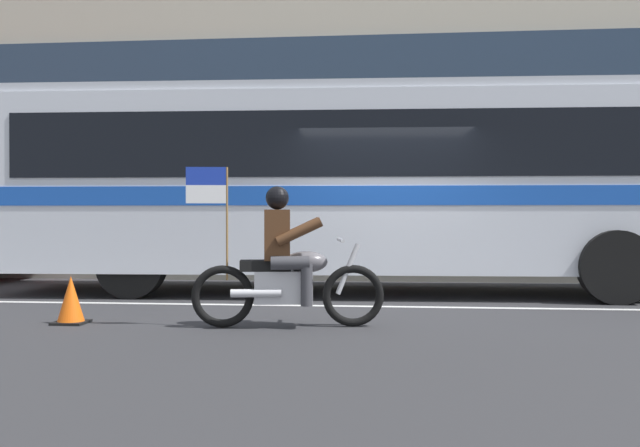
{
  "coord_description": "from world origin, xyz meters",
  "views": [
    {
      "loc": [
        0.11,
        -10.49,
        1.23
      ],
      "look_at": [
        -0.87,
        -0.85,
        1.13
      ],
      "focal_mm": 40.77,
      "sensor_mm": 36.0,
      "label": 1
    }
  ],
  "objects_px": {
    "motorcycle_with_rider": "(286,267)",
    "transit_bus": "(382,176)",
    "traffic_cone": "(71,301)",
    "fire_hydrant": "(393,252)"
  },
  "relations": [
    {
      "from": "motorcycle_with_rider",
      "to": "traffic_cone",
      "type": "xyz_separation_m",
      "value": [
        -2.49,
        -0.0,
        -0.41
      ]
    },
    {
      "from": "transit_bus",
      "to": "motorcycle_with_rider",
      "type": "height_order",
      "value": "transit_bus"
    },
    {
      "from": "motorcycle_with_rider",
      "to": "fire_hydrant",
      "type": "height_order",
      "value": "motorcycle_with_rider"
    },
    {
      "from": "motorcycle_with_rider",
      "to": "fire_hydrant",
      "type": "bearing_deg",
      "value": 79.82
    },
    {
      "from": "transit_bus",
      "to": "traffic_cone",
      "type": "bearing_deg",
      "value": -133.08
    },
    {
      "from": "transit_bus",
      "to": "traffic_cone",
      "type": "distance_m",
      "value": 5.35
    },
    {
      "from": "motorcycle_with_rider",
      "to": "traffic_cone",
      "type": "height_order",
      "value": "motorcycle_with_rider"
    },
    {
      "from": "traffic_cone",
      "to": "transit_bus",
      "type": "bearing_deg",
      "value": 46.92
    },
    {
      "from": "fire_hydrant",
      "to": "transit_bus",
      "type": "bearing_deg",
      "value": -93.58
    },
    {
      "from": "motorcycle_with_rider",
      "to": "transit_bus",
      "type": "bearing_deg",
      "value": 75.04
    }
  ]
}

